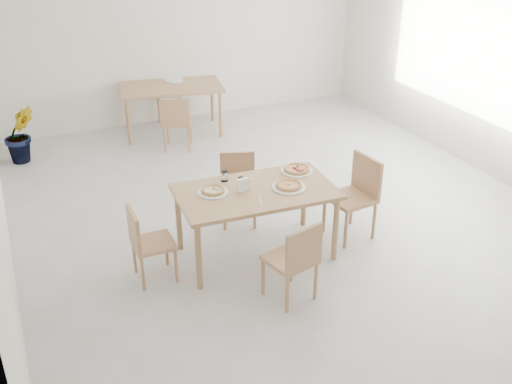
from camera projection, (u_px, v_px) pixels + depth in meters
name	position (u px, v px, depth m)	size (l,w,h in m)	color
room	(474.00, 53.00, 7.84)	(7.28, 7.00, 7.00)	#B7B7B3
main_table	(256.00, 197.00, 5.99)	(1.62, 0.98, 0.75)	tan
chair_south	(296.00, 257.00, 5.37)	(0.49, 0.49, 0.82)	tan
chair_north	(238.00, 183.00, 6.76)	(0.50, 0.50, 0.79)	tan
chair_west	(145.00, 240.00, 5.69)	(0.38, 0.38, 0.77)	tan
chair_east	(357.00, 191.00, 6.43)	(0.50, 0.50, 0.91)	tan
plate_margherita	(289.00, 187.00, 5.99)	(0.34, 0.34, 0.02)	white
plate_mushroom	(213.00, 192.00, 5.89)	(0.30, 0.30, 0.02)	white
plate_pepperoni	(297.00, 171.00, 6.33)	(0.34, 0.34, 0.02)	white
pizza_margherita	(289.00, 185.00, 5.98)	(0.33, 0.33, 0.03)	tan
pizza_mushroom	(213.00, 190.00, 5.88)	(0.29, 0.29, 0.03)	tan
pizza_pepperoni	(297.00, 169.00, 6.32)	(0.32, 0.32, 0.03)	tan
tumbler_a	(224.00, 176.00, 6.12)	(0.08, 0.08, 0.10)	white
tumbler_b	(241.00, 182.00, 6.02)	(0.07, 0.07, 0.09)	white
napkin_holder	(243.00, 185.00, 5.89)	(0.14, 0.08, 0.14)	silver
fork_a	(251.00, 178.00, 6.20)	(0.01, 0.18, 0.01)	silver
fork_b	(260.00, 201.00, 5.75)	(0.02, 0.18, 0.01)	silver
second_table	(171.00, 91.00, 9.11)	(1.64, 1.12, 0.75)	tan
chair_back_s	(177.00, 120.00, 8.56)	(0.52, 0.52, 0.81)	tan
chair_back_n	(163.00, 84.00, 9.87)	(0.50, 0.50, 0.92)	tan
plate_empty	(174.00, 80.00, 9.30)	(0.28, 0.28, 0.02)	white
potted_plant	(20.00, 134.00, 8.24)	(0.44, 0.36, 0.81)	#335F1C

